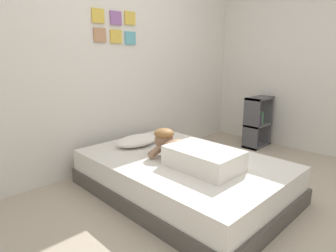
# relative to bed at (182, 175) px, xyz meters

# --- Properties ---
(ground_plane) EXTENTS (12.74, 12.74, 0.00)m
(ground_plane) POSITION_rel_bed_xyz_m (0.04, -0.52, -0.18)
(ground_plane) COLOR tan
(back_wall) EXTENTS (4.37, 0.12, 2.50)m
(back_wall) POSITION_rel_bed_xyz_m (0.04, 1.16, 1.07)
(back_wall) COLOR silver
(back_wall) RESTS_ON ground
(side_wall_right) EXTENTS (0.10, 6.26, 2.50)m
(side_wall_right) POSITION_rel_bed_xyz_m (2.27, -0.20, 1.07)
(side_wall_right) COLOR silver
(side_wall_right) RESTS_ON ground
(bed) EXTENTS (1.34, 2.00, 0.37)m
(bed) POSITION_rel_bed_xyz_m (0.00, 0.00, 0.00)
(bed) COLOR #4C4742
(bed) RESTS_ON ground
(pillow) EXTENTS (0.52, 0.32, 0.11)m
(pillow) POSITION_rel_bed_xyz_m (-0.06, 0.62, 0.24)
(pillow) COLOR white
(pillow) RESTS_ON bed
(person_lying) EXTENTS (0.43, 0.92, 0.27)m
(person_lying) POSITION_rel_bed_xyz_m (-0.06, -0.17, 0.29)
(person_lying) COLOR silver
(person_lying) RESTS_ON bed
(coffee_cup) EXTENTS (0.12, 0.09, 0.07)m
(coffee_cup) POSITION_rel_bed_xyz_m (0.17, 0.35, 0.22)
(coffee_cup) COLOR teal
(coffee_cup) RESTS_ON bed
(cell_phone) EXTENTS (0.07, 0.14, 0.01)m
(cell_phone) POSITION_rel_bed_xyz_m (0.05, -0.09, 0.19)
(cell_phone) COLOR black
(cell_phone) RESTS_ON bed
(bookshelf) EXTENTS (0.45, 0.24, 0.75)m
(bookshelf) POSITION_rel_bed_xyz_m (1.90, 0.24, 0.20)
(bookshelf) COLOR #4C4C51
(bookshelf) RESTS_ON ground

